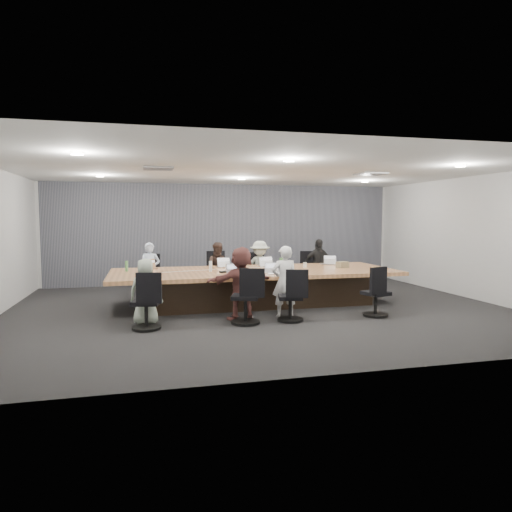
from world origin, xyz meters
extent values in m
cube|color=black|center=(0.00, 0.00, 0.00)|extent=(10.00, 8.00, 0.00)
cube|color=white|center=(0.00, 0.00, 2.80)|extent=(10.00, 8.00, 0.00)
cube|color=#BCBCBC|center=(0.00, 4.00, 1.40)|extent=(10.00, 0.00, 2.80)
cube|color=#BCBCBC|center=(0.00, -4.00, 1.40)|extent=(10.00, 0.00, 2.80)
cube|color=#BCBCBC|center=(5.00, 0.00, 1.40)|extent=(0.00, 8.00, 2.80)
cube|color=slate|center=(0.00, 3.92, 1.40)|extent=(9.80, 0.04, 2.80)
cube|color=black|center=(0.00, 0.50, 0.33)|extent=(4.80, 1.40, 0.66)
cube|color=tan|center=(0.00, 0.50, 0.70)|extent=(6.00, 2.20, 0.08)
imported|color=silver|center=(-2.16, 1.85, 0.64)|extent=(0.53, 0.40, 1.29)
cube|color=#8C6647|center=(-2.16, 1.30, 0.75)|extent=(0.33, 0.27, 0.02)
imported|color=#372721|center=(-0.55, 1.85, 0.63)|extent=(0.67, 0.55, 1.27)
cube|color=#B2B2B7|center=(-0.55, 1.30, 0.75)|extent=(0.30, 0.22, 0.02)
imported|color=#A7B2A5|center=(0.46, 1.85, 0.65)|extent=(0.92, 0.66, 1.29)
cube|color=#B2B2B7|center=(0.46, 1.30, 0.75)|extent=(0.38, 0.30, 0.02)
imported|color=black|center=(1.97, 1.85, 0.66)|extent=(0.79, 0.37, 1.32)
cube|color=#B2B2B7|center=(1.97, 1.30, 0.75)|extent=(0.32, 0.24, 0.02)
imported|color=#95A391|center=(-2.28, -0.85, 0.58)|extent=(0.63, 0.48, 1.16)
cube|color=#8C6647|center=(-2.28, -0.30, 0.75)|extent=(0.28, 0.19, 0.02)
imported|color=brown|center=(-0.59, -0.85, 0.67)|extent=(1.29, 0.63, 1.34)
cube|color=#B2B2B7|center=(-0.59, -0.30, 0.75)|extent=(0.29, 0.20, 0.02)
imported|color=silver|center=(0.24, -0.85, 0.67)|extent=(0.50, 0.35, 1.34)
cube|color=#B2B2B7|center=(0.24, -0.30, 0.75)|extent=(0.35, 0.27, 0.02)
cylinder|color=#549450|center=(-2.65, 0.92, 0.85)|extent=(0.06, 0.06, 0.22)
cylinder|color=#549450|center=(0.51, 0.26, 0.88)|extent=(0.10, 0.10, 0.27)
cylinder|color=silver|center=(-0.96, 0.46, 0.85)|extent=(0.08, 0.08, 0.22)
cylinder|color=white|center=(-0.53, 0.84, 0.79)|extent=(0.09, 0.09, 0.10)
cylinder|color=white|center=(1.23, 0.77, 0.79)|extent=(0.11, 0.11, 0.11)
cylinder|color=brown|center=(-2.33, 0.44, 0.80)|extent=(0.11, 0.11, 0.11)
cube|color=black|center=(-0.72, 0.22, 0.76)|extent=(0.19, 0.16, 0.03)
cube|color=black|center=(0.44, 0.76, 0.75)|extent=(0.16, 0.12, 0.03)
cube|color=black|center=(-0.08, 0.19, 0.77)|extent=(0.18, 0.05, 0.07)
cube|color=#8F7E5B|center=(2.00, 0.47, 0.81)|extent=(0.29, 0.23, 0.14)
cube|color=gold|center=(2.65, 0.14, 0.76)|extent=(0.20, 0.16, 0.04)
camera|label=1|loc=(-2.30, -8.88, 1.86)|focal=32.00mm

